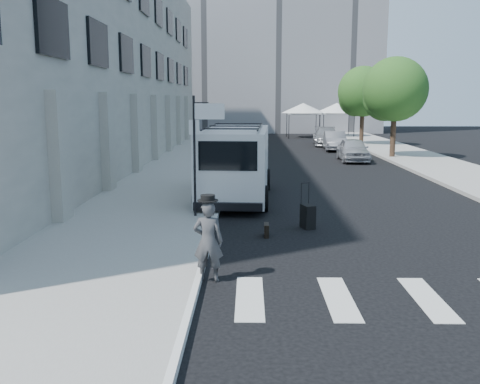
{
  "coord_description": "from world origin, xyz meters",
  "views": [
    {
      "loc": [
        -1.02,
        -12.19,
        3.54
      ],
      "look_at": [
        -1.24,
        0.7,
        1.3
      ],
      "focal_mm": 40.0,
      "sensor_mm": 36.0,
      "label": 1
    }
  ],
  "objects_px": {
    "businessman": "(208,242)",
    "parked_car_a": "(353,150)",
    "briefcase": "(266,230)",
    "parked_car_b": "(335,141)",
    "cargo_van": "(236,163)",
    "parked_car_c": "(326,136)",
    "suitcase": "(308,216)"
  },
  "relations": [
    {
      "from": "parked_car_b",
      "to": "businessman",
      "type": "bearing_deg",
      "value": -100.15
    },
    {
      "from": "businessman",
      "to": "parked_car_c",
      "type": "distance_m",
      "value": 32.46
    },
    {
      "from": "briefcase",
      "to": "cargo_van",
      "type": "distance_m",
      "value": 5.65
    },
    {
      "from": "cargo_van",
      "to": "parked_car_b",
      "type": "xyz_separation_m",
      "value": [
        6.49,
        18.6,
        -0.63
      ]
    },
    {
      "from": "parked_car_a",
      "to": "businessman",
      "type": "bearing_deg",
      "value": -105.91
    },
    {
      "from": "businessman",
      "to": "cargo_van",
      "type": "bearing_deg",
      "value": -90.24
    },
    {
      "from": "cargo_van",
      "to": "parked_car_a",
      "type": "relative_size",
      "value": 1.74
    },
    {
      "from": "businessman",
      "to": "parked_car_b",
      "type": "height_order",
      "value": "businessman"
    },
    {
      "from": "suitcase",
      "to": "parked_car_c",
      "type": "height_order",
      "value": "parked_car_c"
    },
    {
      "from": "briefcase",
      "to": "parked_car_b",
      "type": "relative_size",
      "value": 0.11
    },
    {
      "from": "businessman",
      "to": "parked_car_c",
      "type": "height_order",
      "value": "businessman"
    },
    {
      "from": "briefcase",
      "to": "parked_car_c",
      "type": "relative_size",
      "value": 0.09
    },
    {
      "from": "businessman",
      "to": "parked_car_b",
      "type": "bearing_deg",
      "value": -102.05
    },
    {
      "from": "parked_car_a",
      "to": "briefcase",
      "type": "bearing_deg",
      "value": -105.58
    },
    {
      "from": "briefcase",
      "to": "parked_car_a",
      "type": "xyz_separation_m",
      "value": [
        5.56,
        17.36,
        0.5
      ]
    },
    {
      "from": "parked_car_c",
      "to": "cargo_van",
      "type": "bearing_deg",
      "value": -101.42
    },
    {
      "from": "suitcase",
      "to": "parked_car_b",
      "type": "relative_size",
      "value": 0.31
    },
    {
      "from": "businessman",
      "to": "cargo_van",
      "type": "relative_size",
      "value": 0.24
    },
    {
      "from": "businessman",
      "to": "parked_car_c",
      "type": "relative_size",
      "value": 0.34
    },
    {
      "from": "parked_car_c",
      "to": "parked_car_b",
      "type": "bearing_deg",
      "value": -85.52
    },
    {
      "from": "suitcase",
      "to": "parked_car_c",
      "type": "relative_size",
      "value": 0.26
    },
    {
      "from": "businessman",
      "to": "parked_car_a",
      "type": "bearing_deg",
      "value": -106.25
    },
    {
      "from": "businessman",
      "to": "parked_car_b",
      "type": "relative_size",
      "value": 0.4
    },
    {
      "from": "briefcase",
      "to": "parked_car_c",
      "type": "height_order",
      "value": "parked_car_c"
    },
    {
      "from": "businessman",
      "to": "parked_car_a",
      "type": "relative_size",
      "value": 0.41
    },
    {
      "from": "parked_car_b",
      "to": "parked_car_c",
      "type": "relative_size",
      "value": 0.84
    },
    {
      "from": "suitcase",
      "to": "briefcase",
      "type": "bearing_deg",
      "value": -160.85
    },
    {
      "from": "parked_car_a",
      "to": "parked_car_b",
      "type": "relative_size",
      "value": 0.98
    },
    {
      "from": "briefcase",
      "to": "parked_car_c",
      "type": "xyz_separation_m",
      "value": [
        5.56,
        28.24,
        0.52
      ]
    },
    {
      "from": "briefcase",
      "to": "parked_car_b",
      "type": "distance_m",
      "value": 24.7
    },
    {
      "from": "briefcase",
      "to": "suitcase",
      "type": "bearing_deg",
      "value": 39.16
    },
    {
      "from": "cargo_van",
      "to": "parked_car_b",
      "type": "height_order",
      "value": "cargo_van"
    }
  ]
}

